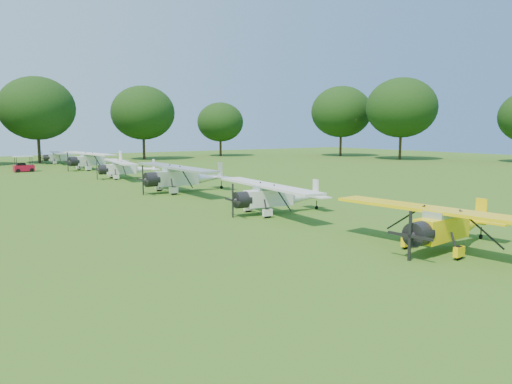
{
  "coord_description": "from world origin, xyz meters",
  "views": [
    {
      "loc": [
        -18.19,
        -23.5,
        5.16
      ],
      "look_at": [
        -1.35,
        0.71,
        1.4
      ],
      "focal_mm": 35.0,
      "sensor_mm": 36.0,
      "label": 1
    }
  ],
  "objects_px": {
    "aircraft_3": "(275,195)",
    "aircraft_5": "(125,167)",
    "aircraft_2": "(448,223)",
    "aircraft_4": "(182,175)",
    "golf_cart": "(23,167)",
    "aircraft_6": "(94,159)",
    "aircraft_7": "(62,156)"
  },
  "relations": [
    {
      "from": "aircraft_3",
      "to": "aircraft_5",
      "type": "distance_m",
      "value": 26.2
    },
    {
      "from": "aircraft_5",
      "to": "aircraft_2",
      "type": "bearing_deg",
      "value": -82.18
    },
    {
      "from": "aircraft_5",
      "to": "aircraft_4",
      "type": "bearing_deg",
      "value": -83.26
    },
    {
      "from": "aircraft_2",
      "to": "golf_cart",
      "type": "bearing_deg",
      "value": 92.58
    },
    {
      "from": "aircraft_2",
      "to": "golf_cart",
      "type": "xyz_separation_m",
      "value": [
        -7.6,
        52.37,
        -0.53
      ]
    },
    {
      "from": "aircraft_3",
      "to": "aircraft_6",
      "type": "bearing_deg",
      "value": 94.37
    },
    {
      "from": "aircraft_5",
      "to": "golf_cart",
      "type": "height_order",
      "value": "aircraft_5"
    },
    {
      "from": "aircraft_3",
      "to": "aircraft_7",
      "type": "distance_m",
      "value": 52.86
    },
    {
      "from": "golf_cart",
      "to": "aircraft_4",
      "type": "bearing_deg",
      "value": -77.33
    },
    {
      "from": "aircraft_3",
      "to": "aircraft_7",
      "type": "height_order",
      "value": "aircraft_3"
    },
    {
      "from": "aircraft_4",
      "to": "aircraft_7",
      "type": "relative_size",
      "value": 1.26
    },
    {
      "from": "aircraft_2",
      "to": "aircraft_7",
      "type": "height_order",
      "value": "aircraft_2"
    },
    {
      "from": "aircraft_6",
      "to": "golf_cart",
      "type": "bearing_deg",
      "value": 159.45
    },
    {
      "from": "aircraft_5",
      "to": "aircraft_7",
      "type": "distance_m",
      "value": 26.66
    },
    {
      "from": "aircraft_6",
      "to": "aircraft_4",
      "type": "bearing_deg",
      "value": -99.52
    },
    {
      "from": "aircraft_5",
      "to": "golf_cart",
      "type": "distance_m",
      "value": 16.33
    },
    {
      "from": "aircraft_6",
      "to": "aircraft_2",
      "type": "bearing_deg",
      "value": -98.11
    },
    {
      "from": "aircraft_7",
      "to": "aircraft_6",
      "type": "bearing_deg",
      "value": -81.68
    },
    {
      "from": "aircraft_5",
      "to": "aircraft_7",
      "type": "relative_size",
      "value": 1.07
    },
    {
      "from": "aircraft_6",
      "to": "golf_cart",
      "type": "relative_size",
      "value": 5.27
    },
    {
      "from": "aircraft_3",
      "to": "aircraft_6",
      "type": "distance_m",
      "value": 39.0
    },
    {
      "from": "aircraft_4",
      "to": "aircraft_6",
      "type": "relative_size",
      "value": 0.99
    },
    {
      "from": "aircraft_2",
      "to": "aircraft_3",
      "type": "relative_size",
      "value": 1.0
    },
    {
      "from": "aircraft_2",
      "to": "aircraft_6",
      "type": "bearing_deg",
      "value": 83.9
    },
    {
      "from": "aircraft_6",
      "to": "aircraft_7",
      "type": "distance_m",
      "value": 13.89
    },
    {
      "from": "aircraft_4",
      "to": "aircraft_5",
      "type": "xyz_separation_m",
      "value": [
        0.14,
        13.49,
        -0.21
      ]
    },
    {
      "from": "aircraft_2",
      "to": "aircraft_5",
      "type": "relative_size",
      "value": 1.0
    },
    {
      "from": "aircraft_3",
      "to": "aircraft_6",
      "type": "relative_size",
      "value": 0.85
    },
    {
      "from": "aircraft_2",
      "to": "aircraft_5",
      "type": "distance_m",
      "value": 37.76
    },
    {
      "from": "aircraft_4",
      "to": "golf_cart",
      "type": "height_order",
      "value": "aircraft_4"
    },
    {
      "from": "aircraft_7",
      "to": "golf_cart",
      "type": "height_order",
      "value": "golf_cart"
    },
    {
      "from": "golf_cart",
      "to": "aircraft_3",
      "type": "bearing_deg",
      "value": -81.77
    }
  ]
}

